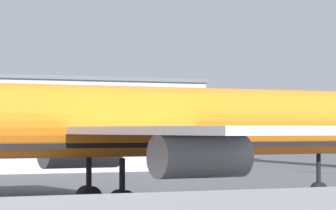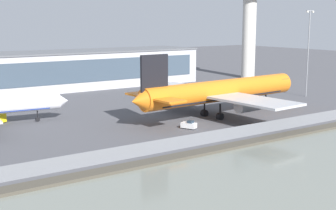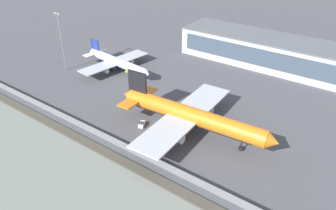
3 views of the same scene
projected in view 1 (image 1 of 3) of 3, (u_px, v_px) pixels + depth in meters
cargo_jet_orange at (136, 124)px, 71.27m from camera, size 52.21×44.59×15.86m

